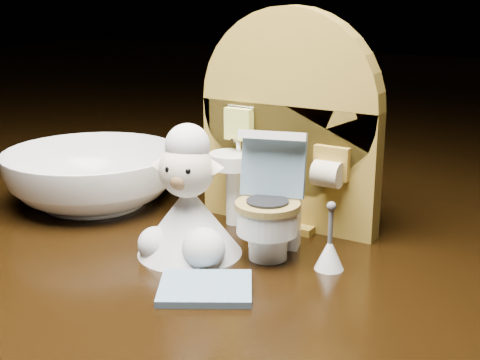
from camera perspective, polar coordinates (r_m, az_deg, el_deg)
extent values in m
cube|color=black|center=(0.45, 0.09, -12.30)|extent=(2.50, 2.50, 0.10)
cube|color=olive|center=(0.46, 4.16, 1.24)|extent=(0.13, 0.02, 0.09)
cylinder|color=olive|center=(0.46, 4.27, 6.47)|extent=(0.13, 0.02, 0.13)
cube|color=olive|center=(0.48, 4.06, -3.46)|extent=(0.05, 0.04, 0.01)
cylinder|color=white|center=(0.47, -0.48, -1.18)|extent=(0.01, 0.01, 0.04)
cylinder|color=white|center=(0.46, -0.67, 1.68)|extent=(0.03, 0.03, 0.01)
cylinder|color=silver|center=(0.47, -0.11, 3.11)|extent=(0.00, 0.00, 0.01)
cube|color=#CAD456|center=(0.46, -0.11, 4.80)|extent=(0.02, 0.01, 0.02)
cube|color=olive|center=(0.44, 7.81, 1.44)|extent=(0.02, 0.01, 0.02)
cylinder|color=beige|center=(0.44, 7.47, 0.50)|extent=(0.02, 0.02, 0.02)
cylinder|color=white|center=(0.42, 2.41, -5.50)|extent=(0.02, 0.02, 0.02)
cylinder|color=white|center=(0.41, 2.35, -3.45)|extent=(0.04, 0.04, 0.02)
cylinder|color=olive|center=(0.40, 2.36, -2.19)|extent=(0.04, 0.04, 0.00)
cube|color=white|center=(0.43, 3.02, -2.65)|extent=(0.03, 0.02, 0.05)
cube|color=slate|center=(0.41, 2.88, 1.33)|extent=(0.04, 0.02, 0.04)
cube|color=white|center=(0.41, 2.80, 3.83)|extent=(0.04, 0.02, 0.01)
cylinder|color=#A9B442|center=(0.42, 4.28, 1.11)|extent=(0.01, 0.01, 0.01)
cube|color=slate|center=(0.38, -2.97, -9.19)|extent=(0.07, 0.06, 0.00)
cone|color=white|center=(0.40, 7.64, -6.24)|extent=(0.02, 0.02, 0.02)
cylinder|color=#59595B|center=(0.40, 7.74, -3.87)|extent=(0.00, 0.00, 0.02)
sphere|color=#59595B|center=(0.39, 7.81, -2.23)|extent=(0.01, 0.01, 0.01)
cone|color=silver|center=(0.42, -4.36, -3.41)|extent=(0.07, 0.07, 0.04)
sphere|color=silver|center=(0.40, -3.14, -5.92)|extent=(0.03, 0.03, 0.03)
sphere|color=silver|center=(0.42, -7.23, -5.46)|extent=(0.02, 0.02, 0.02)
sphere|color=beige|center=(0.41, -4.57, 0.88)|extent=(0.03, 0.03, 0.03)
sphere|color=#A07346|center=(0.40, -5.18, -0.03)|extent=(0.01, 0.01, 0.01)
sphere|color=silver|center=(0.41, -4.51, 2.91)|extent=(0.03, 0.03, 0.03)
cone|color=beige|center=(0.41, -6.48, 1.71)|extent=(0.02, 0.01, 0.02)
cone|color=beige|center=(0.40, -2.42, 1.40)|extent=(0.02, 0.01, 0.02)
sphere|color=black|center=(0.40, -6.11, 0.89)|extent=(0.00, 0.00, 0.00)
sphere|color=black|center=(0.39, -4.46, 0.76)|extent=(0.00, 0.00, 0.00)
imported|color=white|center=(0.52, -12.44, 0.20)|extent=(0.16, 0.16, 0.04)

